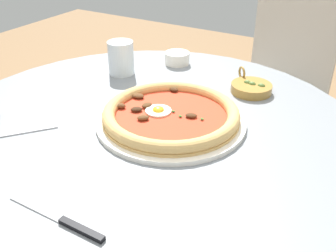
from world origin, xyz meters
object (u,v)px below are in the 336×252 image
object	(u,v)px
ramekin_capers	(177,58)
pizza_on_plate	(171,116)
cafe_chair_spare_far	(281,80)
dining_table	(149,179)
olive_pan	(251,88)
fork_utensil	(12,134)
steak_knife	(68,223)
water_glass	(121,60)

from	to	relation	value
ramekin_capers	pizza_on_plate	bearing A→B (deg)	117.01
pizza_on_plate	cafe_chair_spare_far	size ratio (longest dim) A/B	0.37
dining_table	ramekin_capers	world-z (taller)	ramekin_capers
ramekin_capers	olive_pan	xyz separation A→B (m)	(-0.26, 0.08, -0.01)
dining_table	cafe_chair_spare_far	world-z (taller)	cafe_chair_spare_far
fork_utensil	pizza_on_plate	bearing A→B (deg)	-141.09
pizza_on_plate	steak_knife	distance (m)	0.34
pizza_on_plate	ramekin_capers	world-z (taller)	pizza_on_plate
steak_knife	fork_utensil	size ratio (longest dim) A/B	1.31
steak_knife	ramekin_capers	bearing A→B (deg)	-74.61
ramekin_capers	fork_utensil	xyz separation A→B (m)	(0.10, 0.52, -0.02)
pizza_on_plate	water_glass	xyz separation A→B (m)	(0.26, -0.17, 0.02)
dining_table	pizza_on_plate	bearing A→B (deg)	-151.79
cafe_chair_spare_far	ramekin_capers	bearing A→B (deg)	71.15
water_glass	cafe_chair_spare_far	xyz separation A→B (m)	(-0.28, -0.69, -0.26)
pizza_on_plate	dining_table	bearing A→B (deg)	28.21
pizza_on_plate	fork_utensil	size ratio (longest dim) A/B	2.20
steak_knife	olive_pan	bearing A→B (deg)	-97.39
fork_utensil	cafe_chair_spare_far	world-z (taller)	cafe_chair_spare_far
ramekin_capers	cafe_chair_spare_far	xyz separation A→B (m)	(-0.19, -0.55, -0.24)
dining_table	fork_utensil	world-z (taller)	fork_utensil
fork_utensil	cafe_chair_spare_far	size ratio (longest dim) A/B	0.17
dining_table	cafe_chair_spare_far	bearing A→B (deg)	-94.56
pizza_on_plate	ramekin_capers	distance (m)	0.35
steak_knife	fork_utensil	distance (m)	0.31
ramekin_capers	olive_pan	world-z (taller)	olive_pan
dining_table	fork_utensil	distance (m)	0.32
water_glass	steak_knife	distance (m)	0.58
dining_table	steak_knife	size ratio (longest dim) A/B	4.84
water_glass	pizza_on_plate	bearing A→B (deg)	146.29
water_glass	fork_utensil	world-z (taller)	water_glass
cafe_chair_spare_far	steak_knife	bearing A→B (deg)	89.73
olive_pan	steak_knife	bearing A→B (deg)	82.61
dining_table	fork_utensil	xyz separation A→B (m)	(0.21, 0.18, 0.16)
dining_table	ramekin_capers	xyz separation A→B (m)	(0.12, -0.34, 0.17)
cafe_chair_spare_far	fork_utensil	bearing A→B (deg)	75.14
pizza_on_plate	ramekin_capers	bearing A→B (deg)	-62.99
pizza_on_plate	fork_utensil	bearing A→B (deg)	38.91
steak_knife	ramekin_capers	size ratio (longest dim) A/B	2.67
ramekin_capers	fork_utensil	distance (m)	0.53
water_glass	ramekin_capers	bearing A→B (deg)	-123.76
dining_table	steak_knife	distance (m)	0.36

